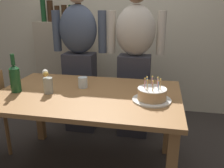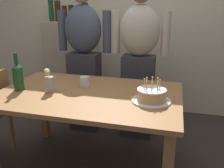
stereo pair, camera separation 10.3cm
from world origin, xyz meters
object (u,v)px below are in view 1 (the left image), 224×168
object	(u,v)px
water_glass_near	(83,82)
wine_bottle	(15,78)
person_woman_cardigan	(135,60)
flower_vase	(48,83)
person_man_bearded	(79,57)
birthday_cake	(152,95)

from	to	relation	value
water_glass_near	wine_bottle	world-z (taller)	wine_bottle
person_woman_cardigan	flower_vase	bearing A→B (deg)	52.46
water_glass_near	person_man_bearded	size ratio (longest dim) A/B	0.06
birthday_cake	person_woman_cardigan	world-z (taller)	person_woman_cardigan
person_man_bearded	person_woman_cardigan	xyz separation A→B (m)	(0.62, 0.00, 0.00)
flower_vase	person_man_bearded	size ratio (longest dim) A/B	0.12
wine_bottle	person_man_bearded	bearing A→B (deg)	71.62
flower_vase	person_woman_cardigan	bearing A→B (deg)	52.46
flower_vase	person_woman_cardigan	size ratio (longest dim) A/B	0.12
birthday_cake	person_woman_cardigan	distance (m)	0.83
flower_vase	person_man_bearded	distance (m)	0.80
person_man_bearded	water_glass_near	bearing A→B (deg)	111.29
person_man_bearded	wine_bottle	bearing A→B (deg)	71.62
wine_bottle	person_man_bearded	size ratio (longest dim) A/B	0.19
wine_bottle	flower_vase	bearing A→B (deg)	4.15
water_glass_near	flower_vase	xyz separation A→B (m)	(-0.23, -0.19, 0.04)
water_glass_near	flower_vase	distance (m)	0.31
birthday_cake	flower_vase	size ratio (longest dim) A/B	1.47
wine_bottle	person_woman_cardigan	bearing A→B (deg)	42.65
water_glass_near	person_man_bearded	bearing A→B (deg)	111.29
birthday_cake	person_man_bearded	xyz separation A→B (m)	(-0.84, 0.80, 0.09)
birthday_cake	water_glass_near	distance (m)	0.63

